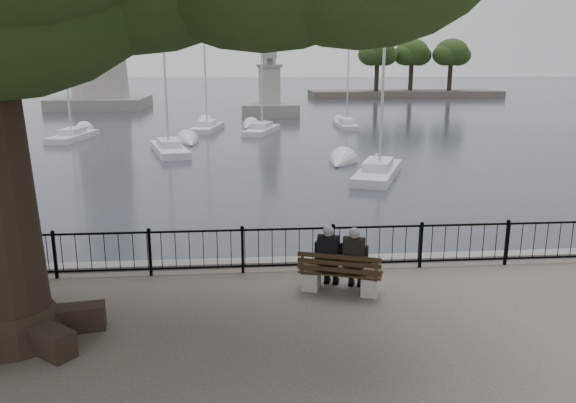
{
  "coord_description": "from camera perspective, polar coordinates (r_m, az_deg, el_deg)",
  "views": [
    {
      "loc": [
        -0.97,
        -9.21,
        4.53
      ],
      "look_at": [
        0.0,
        2.5,
        1.6
      ],
      "focal_mm": 35.0,
      "sensor_mm": 36.0,
      "label": 1
    }
  ],
  "objects": [
    {
      "name": "harbor",
      "position": [
        13.24,
        -0.18,
        -8.33
      ],
      "size": [
        260.0,
        260.0,
        1.2
      ],
      "color": "slate",
      "rests_on": "ground"
    },
    {
      "name": "person_left",
      "position": [
        11.45,
        4.2,
        -5.91
      ],
      "size": [
        0.56,
        0.76,
        1.39
      ],
      "color": "black",
      "rests_on": "ground"
    },
    {
      "name": "sailboat_e",
      "position": [
        44.12,
        -21.0,
        6.34
      ],
      "size": [
        2.43,
        6.05,
        12.46
      ],
      "color": "silver",
      "rests_on": "ground"
    },
    {
      "name": "sailboat_b",
      "position": [
        35.86,
        -11.96,
        5.4
      ],
      "size": [
        3.19,
        6.33,
        12.81
      ],
      "color": "silver",
      "rests_on": "ground"
    },
    {
      "name": "far_shore",
      "position": [
        92.56,
        12.21,
        12.75
      ],
      "size": [
        30.0,
        8.6,
        9.18
      ],
      "color": "#4C443C",
      "rests_on": "ground"
    },
    {
      "name": "sailboat_c",
      "position": [
        28.03,
        9.12,
        3.16
      ],
      "size": [
        3.78,
        6.15,
        12.27
      ],
      "color": "silver",
      "rests_on": "ground"
    },
    {
      "name": "lion_monument",
      "position": [
        59.31,
        -1.89,
        10.73
      ],
      "size": [
        5.8,
        5.8,
        8.61
      ],
      "color": "slate",
      "rests_on": "ground"
    },
    {
      "name": "sailboat_g",
      "position": [
        49.17,
        5.93,
        7.81
      ],
      "size": [
        1.42,
        4.83,
        8.96
      ],
      "color": "silver",
      "rests_on": "ground"
    },
    {
      "name": "sailboat_h",
      "position": [
        47.15,
        -8.2,
        7.62
      ],
      "size": [
        2.64,
        6.27,
        14.6
      ],
      "color": "silver",
      "rests_on": "ground"
    },
    {
      "name": "person_right",
      "position": [
        11.37,
        6.76,
        -6.1
      ],
      "size": [
        0.56,
        0.76,
        1.39
      ],
      "color": "black",
      "rests_on": "ground"
    },
    {
      "name": "railing",
      "position": [
        12.4,
        -0.0,
        -4.67
      ],
      "size": [
        22.06,
        0.06,
        1.0
      ],
      "color": "black",
      "rests_on": "ground"
    },
    {
      "name": "sailboat_f",
      "position": [
        45.19,
        -2.66,
        7.42
      ],
      "size": [
        3.31,
        5.94,
        12.58
      ],
      "color": "silver",
      "rests_on": "ground"
    },
    {
      "name": "bench",
      "position": [
        11.44,
        5.31,
        -7.73
      ],
      "size": [
        1.73,
        1.02,
        0.88
      ],
      "color": "gray",
      "rests_on": "ground"
    }
  ]
}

